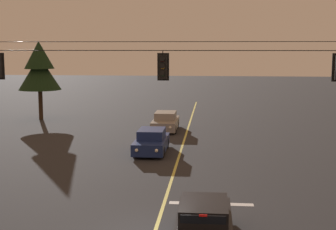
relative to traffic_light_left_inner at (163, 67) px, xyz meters
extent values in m
cube|color=#D1C64C|center=(0.12, 6.02, -5.48)|extent=(0.14, 60.00, 0.01)
cube|color=silver|center=(2.02, -0.58, -5.48)|extent=(3.40, 0.36, 0.01)
cylinder|color=black|center=(0.12, 0.02, 0.65)|extent=(19.90, 0.03, 0.03)
cylinder|color=black|center=(0.12, 0.02, 1.00)|extent=(19.90, 0.02, 0.02)
cylinder|color=black|center=(0.00, 0.02, 0.56)|extent=(0.04, 0.04, 0.18)
cube|color=black|center=(0.00, 0.02, -0.01)|extent=(0.32, 0.26, 0.96)
cube|color=black|center=(0.00, 0.16, -0.01)|extent=(0.48, 0.03, 1.12)
sphere|color=#380A0A|center=(0.00, -0.14, 0.28)|extent=(0.17, 0.17, 0.17)
cylinder|color=black|center=(0.00, -0.18, 0.33)|extent=(0.20, 0.10, 0.20)
sphere|color=orange|center=(0.00, -0.14, -0.01)|extent=(0.17, 0.17, 0.17)
cylinder|color=black|center=(0.00, -0.18, 0.04)|extent=(0.20, 0.10, 0.20)
sphere|color=black|center=(0.00, -0.14, -0.29)|extent=(0.17, 0.17, 0.17)
cylinder|color=black|center=(0.00, -0.18, -0.25)|extent=(0.20, 0.10, 0.20)
cube|color=black|center=(1.79, -4.55, -4.97)|extent=(1.80, 4.30, 0.68)
cube|color=black|center=(1.79, -4.67, -4.36)|extent=(1.51, 2.15, 0.54)
cube|color=black|center=(1.79, -3.73, -4.36)|extent=(1.40, 0.21, 0.48)
cube|color=black|center=(1.79, -5.73, -4.36)|extent=(1.37, 0.18, 0.46)
cylinder|color=black|center=(1.00, -3.21, -5.16)|extent=(0.22, 0.64, 0.64)
cylinder|color=black|center=(2.59, -3.21, -5.16)|extent=(0.22, 0.64, 0.64)
cube|color=red|center=(1.79, -5.84, -4.13)|extent=(0.24, 0.04, 0.06)
cube|color=navy|center=(-1.61, 8.90, -4.97)|extent=(1.80, 4.30, 0.68)
cube|color=navy|center=(-1.61, 9.02, -4.36)|extent=(1.51, 2.15, 0.54)
cube|color=black|center=(-1.61, 8.08, -4.36)|extent=(1.40, 0.21, 0.48)
cube|color=black|center=(-1.61, 10.08, -4.36)|extent=(1.37, 0.18, 0.46)
cylinder|color=black|center=(-0.82, 7.56, -5.16)|extent=(0.22, 0.64, 0.64)
cylinder|color=black|center=(-2.40, 7.56, -5.16)|extent=(0.22, 0.64, 0.64)
cylinder|color=black|center=(-0.82, 10.23, -5.16)|extent=(0.22, 0.64, 0.64)
cylinder|color=black|center=(-2.40, 10.23, -5.16)|extent=(0.22, 0.64, 0.64)
sphere|color=white|center=(-1.05, 6.73, -4.91)|extent=(0.20, 0.20, 0.20)
sphere|color=white|center=(-2.17, 6.73, -4.91)|extent=(0.20, 0.20, 0.20)
cube|color=gray|center=(-1.54, 16.74, -4.97)|extent=(1.80, 4.30, 0.68)
cube|color=gray|center=(-1.54, 16.86, -4.36)|extent=(1.51, 2.15, 0.54)
cube|color=black|center=(-1.54, 15.92, -4.36)|extent=(1.40, 0.21, 0.48)
cube|color=black|center=(-1.54, 17.92, -4.36)|extent=(1.37, 0.18, 0.46)
cylinder|color=black|center=(-0.75, 15.41, -5.16)|extent=(0.22, 0.64, 0.64)
cylinder|color=black|center=(-2.33, 15.41, -5.16)|extent=(0.22, 0.64, 0.64)
cylinder|color=black|center=(-0.75, 18.07, -5.16)|extent=(0.22, 0.64, 0.64)
cylinder|color=black|center=(-2.33, 18.07, -5.16)|extent=(0.22, 0.64, 0.64)
sphere|color=white|center=(-0.98, 14.57, -4.91)|extent=(0.20, 0.20, 0.20)
sphere|color=white|center=(-2.10, 14.57, -4.91)|extent=(0.20, 0.20, 0.20)
cylinder|color=#332316|center=(-12.85, 21.33, -4.05)|extent=(0.36, 0.36, 2.86)
cone|color=black|center=(-12.85, 21.33, -1.44)|extent=(3.63, 3.63, 2.90)
cone|color=black|center=(-12.85, 21.33, 0.10)|extent=(2.54, 2.54, 2.36)
camera|label=1|loc=(2.05, -19.89, 0.83)|focal=52.81mm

